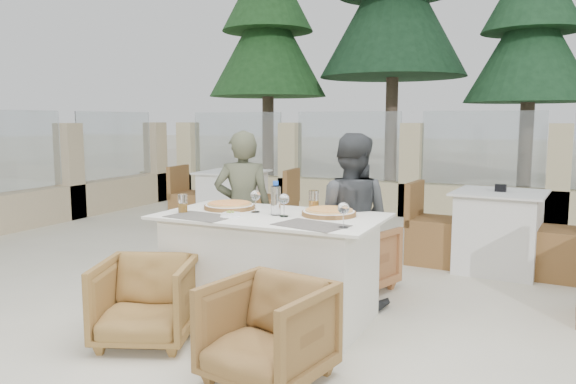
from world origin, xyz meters
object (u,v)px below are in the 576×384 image
at_px(bg_table_a, 233,200).
at_px(beer_glass_right, 314,201).
at_px(dining_table, 271,267).
at_px(armchair_near_left, 146,301).
at_px(beer_glass_left, 183,203).
at_px(wine_glass_centre, 255,200).
at_px(water_bottle, 276,198).
at_px(wine_glass_near, 284,204).
at_px(olive_dish, 231,214).
at_px(armchair_near_right, 267,332).
at_px(pizza_left, 230,206).
at_px(diner_right, 350,220).
at_px(pizza_right, 329,212).
at_px(wine_glass_corner, 344,214).
at_px(diner_left, 243,210).
at_px(armchair_far_right, 354,257).
at_px(bg_table_b, 499,231).
at_px(armchair_far_left, 265,246).

bearing_deg(bg_table_a, beer_glass_right, -54.17).
relative_size(dining_table, armchair_near_left, 2.63).
relative_size(beer_glass_left, bg_table_a, 0.08).
bearing_deg(dining_table, wine_glass_centre, 161.67).
bearing_deg(water_bottle, wine_glass_near, -24.11).
xyz_separation_m(olive_dish, armchair_near_right, (0.64, -0.70, -0.51)).
bearing_deg(beer_glass_left, pizza_left, 52.99).
xyz_separation_m(wine_glass_near, diner_right, (0.30, 0.57, -0.19)).
relative_size(pizza_right, wine_glass_corner, 2.11).
distance_m(dining_table, wine_glass_near, 0.49).
height_order(water_bottle, wine_glass_corner, water_bottle).
relative_size(olive_dish, armchair_near_right, 0.18).
bearing_deg(diner_right, dining_table, 47.00).
relative_size(wine_glass_centre, armchair_near_right, 0.30).
xyz_separation_m(dining_table, wine_glass_near, (0.12, -0.03, 0.48)).
bearing_deg(pizza_left, beer_glass_right, 16.69).
bearing_deg(pizza_left, diner_left, 107.47).
relative_size(wine_glass_centre, bg_table_a, 0.11).
xyz_separation_m(pizza_left, beer_glass_left, (-0.22, -0.30, 0.04)).
xyz_separation_m(wine_glass_near, armchair_near_right, (0.31, -0.88, -0.58)).
bearing_deg(wine_glass_near, bg_table_a, 126.03).
relative_size(dining_table, armchair_far_right, 2.58).
height_order(beer_glass_right, bg_table_b, beer_glass_right).
height_order(pizza_left, diner_left, diner_left).
xyz_separation_m(dining_table, beer_glass_left, (-0.63, -0.18, 0.45)).
distance_m(armchair_far_right, bg_table_a, 3.02).
height_order(armchair_near_right, diner_left, diner_left).
distance_m(armchair_far_right, diner_right, 0.55).
relative_size(pizza_right, wine_glass_centre, 2.11).
bearing_deg(water_bottle, olive_dish, -139.98).
height_order(beer_glass_left, armchair_far_right, beer_glass_left).
relative_size(wine_glass_centre, wine_glass_corner, 1.00).
bearing_deg(beer_glass_right, bg_table_a, 130.60).
distance_m(wine_glass_near, bg_table_a, 3.60).
distance_m(wine_glass_near, armchair_far_left, 1.29).
bearing_deg(olive_dish, pizza_left, 121.58).
xyz_separation_m(water_bottle, wine_glass_centre, (-0.19, 0.04, -0.03)).
bearing_deg(armchair_far_left, beer_glass_right, 118.54).
bearing_deg(diner_right, bg_table_a, -49.13).
distance_m(pizza_left, beer_glass_right, 0.65).
xyz_separation_m(pizza_right, armchair_near_left, (-0.94, -0.88, -0.52)).
bearing_deg(wine_glass_near, pizza_left, 164.85).
relative_size(dining_table, beer_glass_right, 10.50).
bearing_deg(pizza_right, olive_dish, -150.25).
xyz_separation_m(wine_glass_near, armchair_far_left, (-0.64, 0.96, -0.57)).
xyz_separation_m(pizza_right, bg_table_b, (1.01, 1.94, -0.41)).
distance_m(water_bottle, beer_glass_right, 0.34).
distance_m(dining_table, diner_left, 0.87).
bearing_deg(wine_glass_centre, armchair_far_right, 60.76).
height_order(dining_table, armchair_far_left, dining_table).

